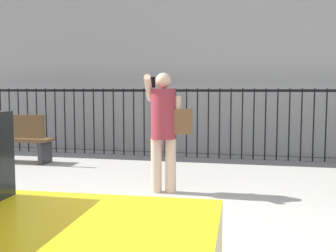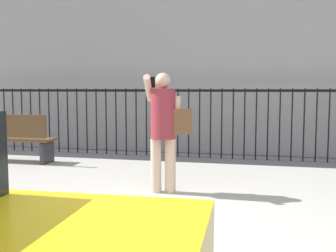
{
  "view_description": "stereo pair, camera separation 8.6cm",
  "coord_description": "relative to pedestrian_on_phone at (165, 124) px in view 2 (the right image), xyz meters",
  "views": [
    {
      "loc": [
        0.92,
        -3.3,
        1.59
      ],
      "look_at": [
        -0.31,
        2.37,
        1.05
      ],
      "focal_mm": 43.07,
      "sensor_mm": 36.0,
      "label": 1
    },
    {
      "loc": [
        1.0,
        -3.29,
        1.59
      ],
      "look_at": [
        -0.31,
        2.37,
        1.05
      ],
      "focal_mm": 43.07,
      "sensor_mm": 36.0,
      "label": 2
    }
  ],
  "objects": [
    {
      "name": "sidewalk",
      "position": [
        0.28,
        0.13,
        -1.03
      ],
      "size": [
        28.0,
        4.4,
        0.15
      ],
      "primitive_type": "cube",
      "color": "#B2ADA3",
      "rests_on": "ground"
    },
    {
      "name": "iron_fence",
      "position": [
        0.28,
        3.83,
        -0.09
      ],
      "size": [
        12.03,
        0.04,
        1.6
      ],
      "color": "black",
      "rests_on": "ground"
    },
    {
      "name": "pedestrian_on_phone",
      "position": [
        0.0,
        0.0,
        0.0
      ],
      "size": [
        0.69,
        0.49,
        1.65
      ],
      "color": "beige",
      "rests_on": "sidewalk"
    },
    {
      "name": "street_bench",
      "position": [
        -3.45,
        1.55,
        -0.46
      ],
      "size": [
        1.6,
        0.45,
        0.95
      ],
      "color": "brown",
      "rests_on": "sidewalk"
    }
  ]
}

